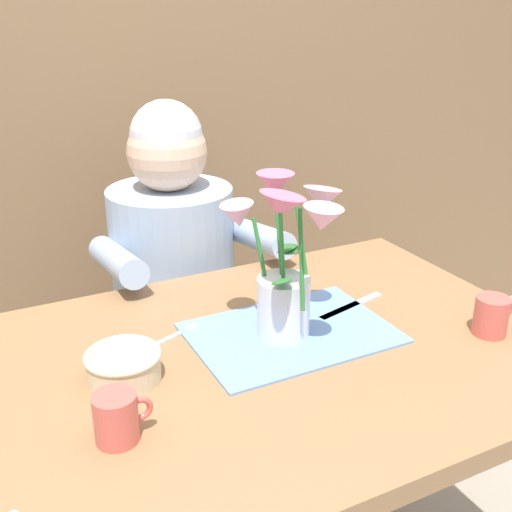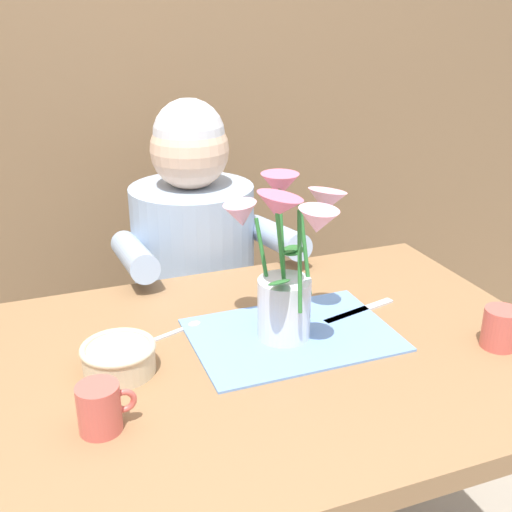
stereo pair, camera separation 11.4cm
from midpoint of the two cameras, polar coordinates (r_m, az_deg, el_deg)
wood_panel_backdrop at (r=2.02m, az=-15.99°, el=18.43°), size 4.00×0.10×2.50m
dining_table at (r=1.24m, az=-2.61°, el=-12.93°), size 1.20×0.80×0.74m
seated_person at (r=1.80m, az=-9.23°, el=-4.28°), size 0.45×0.47×1.14m
striped_placemat at (r=1.25m, az=0.64°, el=-7.17°), size 0.40×0.28×0.00m
flower_vase at (r=1.18m, az=-0.06°, el=-0.46°), size 0.25×0.27×0.32m
ceramic_bowl at (r=1.14m, az=-15.01°, el=-9.77°), size 0.14×0.14×0.06m
dinner_knife at (r=1.37m, az=6.45°, el=-4.68°), size 0.19×0.06×0.00m
ceramic_mug at (r=1.31m, az=18.63°, el=-5.30°), size 0.09×0.07×0.08m
tea_cup at (r=1.00m, az=-16.04°, el=-14.24°), size 0.09×0.07×0.08m
spoon_1 at (r=1.27m, az=-9.48°, el=-7.01°), size 0.12×0.05×0.01m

